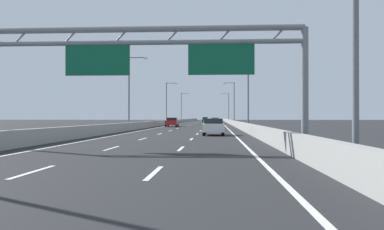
{
  "coord_description": "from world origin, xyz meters",
  "views": [
    {
      "loc": [
        3.59,
        0.82,
        1.63
      ],
      "look_at": [
        0.68,
        50.02,
        1.87
      ],
      "focal_mm": 38.0,
      "sensor_mm": 36.0,
      "label": 1
    }
  ],
  "objects_px": {
    "streetlamp_right_far": "(233,100)",
    "red_car": "(172,122)",
    "streetlamp_right_distant": "(228,105)",
    "orange_car": "(215,121)",
    "streetlamp_left_mid": "(131,88)",
    "streetlamp_right_mid": "(246,87)",
    "streetlamp_left_distant": "(182,105)",
    "streetlamp_left_far": "(167,100)",
    "green_car": "(205,120)",
    "sign_gantry": "(150,56)",
    "white_car": "(214,127)"
  },
  "relations": [
    {
      "from": "streetlamp_right_mid",
      "to": "white_car",
      "type": "distance_m",
      "value": 16.93
    },
    {
      "from": "streetlamp_left_distant",
      "to": "orange_car",
      "type": "distance_m",
      "value": 38.85
    },
    {
      "from": "streetlamp_right_mid",
      "to": "streetlamp_left_distant",
      "type": "height_order",
      "value": "same"
    },
    {
      "from": "red_car",
      "to": "orange_car",
      "type": "distance_m",
      "value": 28.79
    },
    {
      "from": "sign_gantry",
      "to": "green_car",
      "type": "xyz_separation_m",
      "value": [
        0.08,
        106.04,
        -4.04
      ]
    },
    {
      "from": "sign_gantry",
      "to": "streetlamp_right_far",
      "type": "relative_size",
      "value": 1.74
    },
    {
      "from": "streetlamp_right_mid",
      "to": "green_car",
      "type": "distance_m",
      "value": 75.31
    },
    {
      "from": "white_car",
      "to": "orange_car",
      "type": "height_order",
      "value": "white_car"
    },
    {
      "from": "streetlamp_left_far",
      "to": "green_car",
      "type": "height_order",
      "value": "streetlamp_left_far"
    },
    {
      "from": "streetlamp_right_mid",
      "to": "streetlamp_left_far",
      "type": "xyz_separation_m",
      "value": [
        -14.93,
        39.91,
        0.0
      ]
    },
    {
      "from": "streetlamp_left_mid",
      "to": "streetlamp_right_mid",
      "type": "relative_size",
      "value": 1.0
    },
    {
      "from": "streetlamp_right_far",
      "to": "streetlamp_left_distant",
      "type": "relative_size",
      "value": 1.0
    },
    {
      "from": "streetlamp_left_far",
      "to": "streetlamp_left_distant",
      "type": "xyz_separation_m",
      "value": [
        0.0,
        39.91,
        0.0
      ]
    },
    {
      "from": "red_car",
      "to": "streetlamp_left_mid",
      "type": "bearing_deg",
      "value": -104.24
    },
    {
      "from": "streetlamp_right_mid",
      "to": "streetlamp_left_mid",
      "type": "bearing_deg",
      "value": 180.0
    },
    {
      "from": "orange_car",
      "to": "green_car",
      "type": "bearing_deg",
      "value": 95.7
    },
    {
      "from": "streetlamp_right_far",
      "to": "streetlamp_left_distant",
      "type": "distance_m",
      "value": 42.61
    },
    {
      "from": "streetlamp_left_far",
      "to": "streetlamp_left_distant",
      "type": "relative_size",
      "value": 1.0
    },
    {
      "from": "streetlamp_left_mid",
      "to": "orange_car",
      "type": "relative_size",
      "value": 2.3
    },
    {
      "from": "streetlamp_left_distant",
      "to": "streetlamp_right_distant",
      "type": "height_order",
      "value": "same"
    },
    {
      "from": "streetlamp_left_far",
      "to": "streetlamp_left_mid",
      "type": "bearing_deg",
      "value": -90.0
    },
    {
      "from": "streetlamp_left_distant",
      "to": "green_car",
      "type": "xyz_separation_m",
      "value": [
        7.69,
        -5.0,
        -4.61
      ]
    },
    {
      "from": "streetlamp_left_distant",
      "to": "streetlamp_right_distant",
      "type": "relative_size",
      "value": 1.0
    },
    {
      "from": "red_car",
      "to": "white_car",
      "type": "bearing_deg",
      "value": -77.05
    },
    {
      "from": "white_car",
      "to": "red_car",
      "type": "relative_size",
      "value": 0.96
    },
    {
      "from": "streetlamp_left_distant",
      "to": "red_car",
      "type": "bearing_deg",
      "value": -86.66
    },
    {
      "from": "streetlamp_right_mid",
      "to": "orange_car",
      "type": "xyz_separation_m",
      "value": [
        -4.04,
        42.82,
        -4.65
      ]
    },
    {
      "from": "streetlamp_left_far",
      "to": "red_car",
      "type": "xyz_separation_m",
      "value": [
        3.78,
        -25.0,
        -4.62
      ]
    },
    {
      "from": "streetlamp_right_mid",
      "to": "white_car",
      "type": "relative_size",
      "value": 2.26
    },
    {
      "from": "streetlamp_left_far",
      "to": "green_car",
      "type": "distance_m",
      "value": 36.04
    },
    {
      "from": "red_car",
      "to": "streetlamp_right_far",
      "type": "bearing_deg",
      "value": 65.97
    },
    {
      "from": "streetlamp_right_mid",
      "to": "white_car",
      "type": "height_order",
      "value": "streetlamp_right_mid"
    },
    {
      "from": "streetlamp_right_far",
      "to": "green_car",
      "type": "height_order",
      "value": "streetlamp_right_far"
    },
    {
      "from": "streetlamp_right_far",
      "to": "streetlamp_right_distant",
      "type": "xyz_separation_m",
      "value": [
        0.0,
        39.91,
        0.0
      ]
    },
    {
      "from": "streetlamp_right_far",
      "to": "streetlamp_left_far",
      "type": "bearing_deg",
      "value": 180.0
    },
    {
      "from": "streetlamp_left_distant",
      "to": "sign_gantry",
      "type": "bearing_deg",
      "value": -86.08
    },
    {
      "from": "streetlamp_left_mid",
      "to": "green_car",
      "type": "distance_m",
      "value": 75.35
    },
    {
      "from": "streetlamp_left_far",
      "to": "orange_car",
      "type": "relative_size",
      "value": 2.3
    },
    {
      "from": "streetlamp_right_far",
      "to": "red_car",
      "type": "distance_m",
      "value": 27.76
    },
    {
      "from": "sign_gantry",
      "to": "orange_car",
      "type": "height_order",
      "value": "sign_gantry"
    },
    {
      "from": "white_car",
      "to": "streetlamp_left_distant",
      "type": "bearing_deg",
      "value": 96.47
    },
    {
      "from": "orange_car",
      "to": "streetlamp_right_far",
      "type": "bearing_deg",
      "value": -35.73
    },
    {
      "from": "streetlamp_right_distant",
      "to": "white_car",
      "type": "xyz_separation_m",
      "value": [
        -4.09,
        -95.57,
        -4.63
      ]
    },
    {
      "from": "white_car",
      "to": "green_car",
      "type": "height_order",
      "value": "green_car"
    },
    {
      "from": "orange_car",
      "to": "streetlamp_left_far",
      "type": "bearing_deg",
      "value": -165.04
    },
    {
      "from": "streetlamp_right_far",
      "to": "orange_car",
      "type": "height_order",
      "value": "streetlamp_right_far"
    },
    {
      "from": "streetlamp_left_far",
      "to": "white_car",
      "type": "bearing_deg",
      "value": -78.98
    },
    {
      "from": "sign_gantry",
      "to": "red_car",
      "type": "xyz_separation_m",
      "value": [
        -3.83,
        46.14,
        -4.05
      ]
    },
    {
      "from": "streetlamp_right_distant",
      "to": "orange_car",
      "type": "distance_m",
      "value": 37.51
    },
    {
      "from": "streetlamp_right_mid",
      "to": "streetlamp_left_distant",
      "type": "relative_size",
      "value": 1.0
    }
  ]
}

